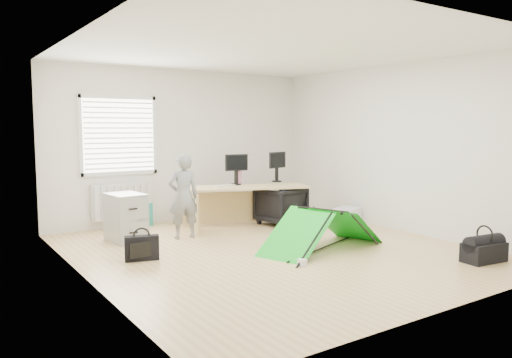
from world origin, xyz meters
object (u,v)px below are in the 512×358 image
filing_cabinet (126,217)px  monitor_right (277,171)px  thermos (239,177)px  duffel_bag (484,252)px  office_chair (280,206)px  kite (322,229)px  monitor_left (236,174)px  laptop_bag (142,248)px  storage_crate (348,216)px  person (183,196)px  desk (248,206)px

filing_cabinet → monitor_right: 2.96m
thermos → duffel_bag: 4.08m
office_chair → kite: (-0.59, -1.77, -0.05)m
office_chair → filing_cabinet: bearing=-13.5°
filing_cabinet → office_chair: bearing=-10.9°
monitor_left → monitor_right: bearing=9.6°
kite → filing_cabinet: bearing=115.9°
monitor_right → kite: monitor_right is taller
filing_cabinet → laptop_bag: filing_cabinet is taller
monitor_left → office_chair: (0.64, -0.43, -0.56)m
monitor_left → monitor_right: (0.87, -0.00, 0.01)m
storage_crate → duffel_bag: size_ratio=0.89×
filing_cabinet → thermos: (2.11, 0.19, 0.47)m
person → storage_crate: person is taller
storage_crate → duffel_bag: bearing=-97.0°
monitor_right → duffel_bag: 3.92m
kite → laptop_bag: kite is taller
filing_cabinet → duffel_bag: (3.34, -3.64, -0.23)m
office_chair → kite: 1.86m
filing_cabinet → monitor_right: (2.90, 0.18, 0.54)m
desk → kite: size_ratio=1.12×
office_chair → duffel_bag: 3.46m
desk → monitor_right: size_ratio=4.84×
office_chair → kite: bearing=63.4°
monitor_right → kite: 2.42m
monitor_right → person: person is taller
desk → monitor_left: monitor_left is taller
thermos → office_chair: size_ratio=0.37×
monitor_left → kite: size_ratio=0.23×
desk → thermos: 0.56m
storage_crate → office_chair: bearing=148.8°
desk → person: person is taller
filing_cabinet → laptop_bag: 1.21m
desk → kite: bearing=-70.2°
desk → filing_cabinet: 2.10m
thermos → storage_crate: 2.02m
person → thermos: bearing=-149.5°
filing_cabinet → laptop_bag: bearing=-105.5°
kite → laptop_bag: (-2.29, 0.84, -0.12)m
filing_cabinet → kite: 2.90m
office_chair → storage_crate: size_ratio=1.45×
desk → person: size_ratio=1.57×
desk → monitor_right: bearing=39.4°
desk → office_chair: bearing=5.3°
laptop_bag → filing_cabinet: bearing=96.9°
laptop_bag → storage_crate: bearing=21.5°
thermos → person: person is taller
monitor_right → thermos: size_ratio=1.59×
monitor_right → thermos: 0.80m
thermos → laptop_bag: size_ratio=0.62×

